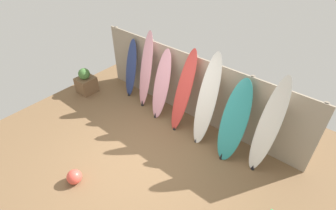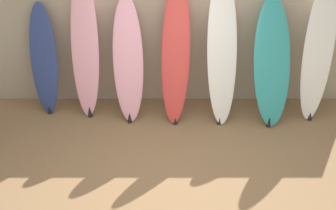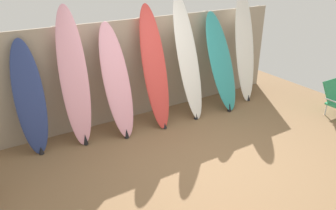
{
  "view_description": "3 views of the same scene",
  "coord_description": "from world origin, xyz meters",
  "px_view_note": "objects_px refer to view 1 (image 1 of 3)",
  "views": [
    {
      "loc": [
        3.11,
        -2.71,
        4.64
      ],
      "look_at": [
        0.06,
        0.92,
        1.01
      ],
      "focal_mm": 28.0,
      "sensor_mm": 36.0,
      "label": 1
    },
    {
      "loc": [
        -0.1,
        -3.52,
        3.38
      ],
      "look_at": [
        -0.1,
        0.54,
        0.79
      ],
      "focal_mm": 40.0,
      "sensor_mm": 36.0,
      "label": 2
    },
    {
      "loc": [
        -2.62,
        -3.11,
        2.76
      ],
      "look_at": [
        -0.42,
        0.43,
        0.87
      ],
      "focal_mm": 35.0,
      "sensor_mm": 36.0,
      "label": 3
    }
  ],
  "objects_px": {
    "surfboard_red_3": "(183,92)",
    "beach_ball": "(74,177)",
    "surfboard_pink_2": "(161,85)",
    "surfboard_teal_5": "(234,121)",
    "surfboard_white_4": "(207,101)",
    "planter_box": "(86,82)",
    "surfboard_white_6": "(268,127)",
    "surfboard_pink_1": "(146,71)",
    "surfboard_navy_0": "(131,69)"
  },
  "relations": [
    {
      "from": "planter_box",
      "to": "surfboard_navy_0",
      "type": "bearing_deg",
      "value": 36.73
    },
    {
      "from": "beach_ball",
      "to": "surfboard_navy_0",
      "type": "bearing_deg",
      "value": 115.25
    },
    {
      "from": "surfboard_teal_5",
      "to": "beach_ball",
      "type": "xyz_separation_m",
      "value": [
        -2.02,
        -2.85,
        -0.76
      ]
    },
    {
      "from": "surfboard_pink_1",
      "to": "surfboard_teal_5",
      "type": "relative_size",
      "value": 1.17
    },
    {
      "from": "surfboard_navy_0",
      "to": "surfboard_white_4",
      "type": "distance_m",
      "value": 2.73
    },
    {
      "from": "surfboard_pink_1",
      "to": "surfboard_teal_5",
      "type": "height_order",
      "value": "surfboard_pink_1"
    },
    {
      "from": "surfboard_pink_2",
      "to": "surfboard_teal_5",
      "type": "height_order",
      "value": "surfboard_pink_2"
    },
    {
      "from": "surfboard_pink_2",
      "to": "beach_ball",
      "type": "relative_size",
      "value": 5.94
    },
    {
      "from": "surfboard_pink_2",
      "to": "surfboard_navy_0",
      "type": "bearing_deg",
      "value": 173.15
    },
    {
      "from": "surfboard_navy_0",
      "to": "surfboard_white_6",
      "type": "height_order",
      "value": "surfboard_white_6"
    },
    {
      "from": "surfboard_pink_1",
      "to": "planter_box",
      "type": "xyz_separation_m",
      "value": [
        -1.82,
        -0.8,
        -0.72
      ]
    },
    {
      "from": "surfboard_teal_5",
      "to": "beach_ball",
      "type": "distance_m",
      "value": 3.57
    },
    {
      "from": "surfboard_red_3",
      "to": "surfboard_white_4",
      "type": "xyz_separation_m",
      "value": [
        0.68,
        -0.02,
        0.05
      ]
    },
    {
      "from": "surfboard_navy_0",
      "to": "surfboard_teal_5",
      "type": "relative_size",
      "value": 0.94
    },
    {
      "from": "surfboard_pink_2",
      "to": "surfboard_red_3",
      "type": "relative_size",
      "value": 0.89
    },
    {
      "from": "surfboard_navy_0",
      "to": "surfboard_white_6",
      "type": "distance_m",
      "value": 4.16
    },
    {
      "from": "surfboard_pink_2",
      "to": "surfboard_teal_5",
      "type": "xyz_separation_m",
      "value": [
        2.14,
        -0.06,
        -0.0
      ]
    },
    {
      "from": "surfboard_navy_0",
      "to": "beach_ball",
      "type": "xyz_separation_m",
      "value": [
        1.45,
        -3.07,
        -0.7
      ]
    },
    {
      "from": "surfboard_pink_1",
      "to": "surfboard_red_3",
      "type": "bearing_deg",
      "value": -3.99
    },
    {
      "from": "surfboard_red_3",
      "to": "surfboard_white_4",
      "type": "height_order",
      "value": "surfboard_white_4"
    },
    {
      "from": "planter_box",
      "to": "surfboard_white_6",
      "type": "bearing_deg",
      "value": 7.95
    },
    {
      "from": "surfboard_pink_1",
      "to": "surfboard_white_6",
      "type": "distance_m",
      "value": 3.48
    },
    {
      "from": "surfboard_red_3",
      "to": "surfboard_white_4",
      "type": "distance_m",
      "value": 0.68
    },
    {
      "from": "surfboard_red_3",
      "to": "beach_ball",
      "type": "relative_size",
      "value": 6.65
    },
    {
      "from": "surfboard_pink_2",
      "to": "surfboard_white_6",
      "type": "xyz_separation_m",
      "value": [
        2.83,
        0.04,
        0.18
      ]
    },
    {
      "from": "planter_box",
      "to": "surfboard_red_3",
      "type": "bearing_deg",
      "value": 12.45
    },
    {
      "from": "surfboard_pink_1",
      "to": "surfboard_pink_2",
      "type": "height_order",
      "value": "surfboard_pink_1"
    },
    {
      "from": "surfboard_pink_2",
      "to": "surfboard_teal_5",
      "type": "bearing_deg",
      "value": -1.51
    },
    {
      "from": "surfboard_navy_0",
      "to": "surfboard_white_4",
      "type": "relative_size",
      "value": 0.79
    },
    {
      "from": "surfboard_white_6",
      "to": "beach_ball",
      "type": "bearing_deg",
      "value": -132.51
    },
    {
      "from": "surfboard_white_4",
      "to": "surfboard_teal_5",
      "type": "bearing_deg",
      "value": -3.1
    },
    {
      "from": "surfboard_teal_5",
      "to": "beach_ball",
      "type": "relative_size",
      "value": 5.92
    },
    {
      "from": "planter_box",
      "to": "beach_ball",
      "type": "bearing_deg",
      "value": -40.45
    },
    {
      "from": "surfboard_navy_0",
      "to": "surfboard_pink_1",
      "type": "bearing_deg",
      "value": -5.09
    },
    {
      "from": "surfboard_navy_0",
      "to": "beach_ball",
      "type": "bearing_deg",
      "value": -64.75
    },
    {
      "from": "surfboard_navy_0",
      "to": "surfboard_white_6",
      "type": "xyz_separation_m",
      "value": [
        4.15,
        -0.12,
        0.23
      ]
    },
    {
      "from": "surfboard_red_3",
      "to": "beach_ball",
      "type": "distance_m",
      "value": 3.09
    },
    {
      "from": "surfboard_teal_5",
      "to": "surfboard_white_6",
      "type": "relative_size",
      "value": 0.84
    },
    {
      "from": "surfboard_navy_0",
      "to": "surfboard_white_6",
      "type": "relative_size",
      "value": 0.79
    },
    {
      "from": "surfboard_navy_0",
      "to": "surfboard_white_4",
      "type": "height_order",
      "value": "surfboard_white_4"
    },
    {
      "from": "surfboard_red_3",
      "to": "surfboard_teal_5",
      "type": "relative_size",
      "value": 1.12
    },
    {
      "from": "beach_ball",
      "to": "surfboard_white_4",
      "type": "bearing_deg",
      "value": 66.38
    },
    {
      "from": "surfboard_white_4",
      "to": "planter_box",
      "type": "distance_m",
      "value": 3.99
    },
    {
      "from": "surfboard_teal_5",
      "to": "surfboard_white_6",
      "type": "distance_m",
      "value": 0.72
    },
    {
      "from": "surfboard_white_6",
      "to": "planter_box",
      "type": "xyz_separation_m",
      "value": [
        -5.3,
        -0.74,
        -0.75
      ]
    },
    {
      "from": "surfboard_pink_1",
      "to": "surfboard_white_6",
      "type": "xyz_separation_m",
      "value": [
        3.48,
        -0.06,
        0.03
      ]
    },
    {
      "from": "surfboard_teal_5",
      "to": "surfboard_white_6",
      "type": "xyz_separation_m",
      "value": [
        0.69,
        0.1,
        0.18
      ]
    },
    {
      "from": "surfboard_pink_2",
      "to": "surfboard_red_3",
      "type": "height_order",
      "value": "surfboard_red_3"
    },
    {
      "from": "surfboard_pink_1",
      "to": "beach_ball",
      "type": "xyz_separation_m",
      "value": [
        0.78,
        -3.01,
        -0.9
      ]
    },
    {
      "from": "surfboard_pink_2",
      "to": "surfboard_white_4",
      "type": "relative_size",
      "value": 0.84
    }
  ]
}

